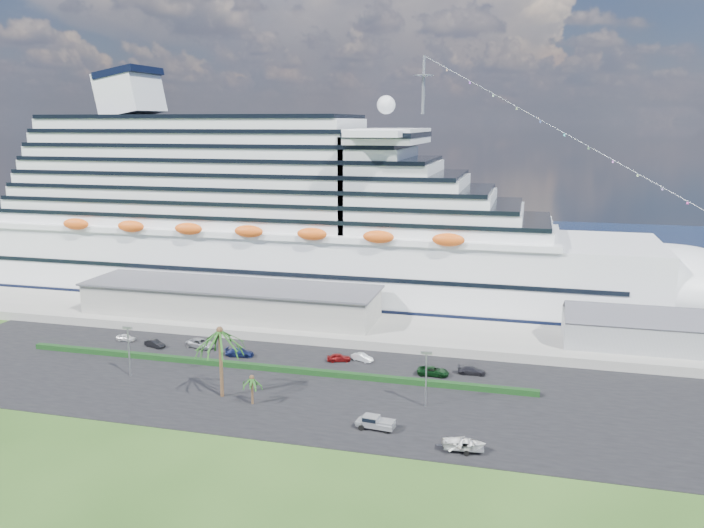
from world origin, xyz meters
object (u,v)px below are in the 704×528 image
(cruise_ship, at_px, (286,226))
(parked_car_3, at_px, (240,352))
(boat_trailer, at_px, (464,443))
(pickup_truck, at_px, (375,422))

(cruise_ship, distance_m, parked_car_3, 46.10)
(cruise_ship, height_order, boat_trailer, cruise_ship)
(cruise_ship, xyz_separation_m, pickup_truck, (36.13, -65.12, -15.57))
(parked_car_3, distance_m, boat_trailer, 48.97)
(parked_car_3, height_order, boat_trailer, boat_trailer)
(pickup_truck, relative_size, boat_trailer, 0.85)
(cruise_ship, relative_size, pickup_truck, 35.82)
(pickup_truck, distance_m, boat_trailer, 12.66)
(boat_trailer, bearing_deg, parked_car_3, 147.97)
(cruise_ship, xyz_separation_m, boat_trailer, (48.27, -68.72, -15.40))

